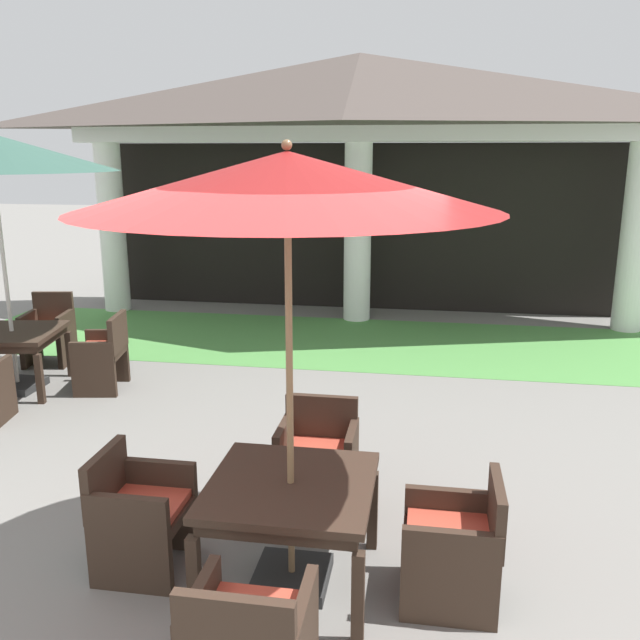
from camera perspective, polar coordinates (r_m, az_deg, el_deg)
name	(u,v)px	position (r m, az deg, el deg)	size (l,w,h in m)	color
background_pavilion	(360,115)	(10.84, 3.44, 17.08)	(9.62, 2.86, 4.14)	white
lawn_strip	(346,341)	(9.72, 2.24, -1.85)	(11.42, 2.73, 0.01)	#519347
patio_table_near_foreground	(13,339)	(8.40, -24.83, -1.48)	(1.14, 1.14, 0.70)	#38281E
patio_chair_near_foreground_north	(49,332)	(9.35, -22.20, -0.95)	(0.63, 0.66, 0.90)	#38281E
patio_chair_near_foreground_east	(103,354)	(8.08, -18.07, -2.80)	(0.59, 0.68, 0.89)	#38281E
patio_table_mid_left	(291,496)	(4.28, -2.51, -14.82)	(1.02, 1.02, 0.70)	#38281E
patio_umbrella_mid_left	(287,186)	(3.75, -2.82, 11.39)	(2.40, 2.40, 2.75)	#2D2D2D
patio_chair_mid_left_east	(455,544)	(4.33, 11.51, -18.26)	(0.58, 0.55, 0.81)	#38281E
patio_chair_mid_left_west	(139,514)	(4.67, -15.22, -15.71)	(0.55, 0.55, 0.82)	#38281E
patio_chair_mid_left_north	(318,456)	(5.26, -0.19, -11.55)	(0.60, 0.50, 0.82)	#38281E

